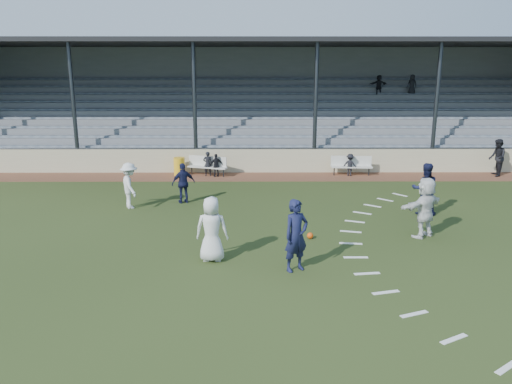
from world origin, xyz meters
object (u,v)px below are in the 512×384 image
Objects in this scene: trash_bin at (179,166)px; player_navy_lead at (296,236)px; bench_left at (208,164)px; football at (310,236)px; official at (497,158)px; bench_right at (351,164)px; player_white_lead at (212,229)px.

trash_bin is 0.45× the size of player_navy_lead.
trash_bin is (-1.40, 0.05, -0.12)m from bench_left.
bench_left is 12.18m from player_navy_lead.
official is (10.12, 8.99, 0.83)m from football.
player_navy_lead is (-3.71, -11.72, 0.40)m from bench_right.
player_navy_lead reaches higher than player_white_lead.
player_navy_lead is (3.40, -11.69, 0.40)m from bench_left.
bench_right is at bearing 41.88° from player_navy_lead.
bench_right is at bearing -0.12° from trash_bin.
trash_bin reaches higher than football.
player_white_lead is at bearing -115.16° from bench_right.
official is at bearing 41.64° from football.
bench_left is 2.29× the size of trash_bin.
bench_left is 7.11m from bench_right.
player_white_lead is 2.40m from player_navy_lead.
player_white_lead is at bearing -77.18° from trash_bin.
player_navy_lead is at bearing -105.03° from football.
bench_left is at bearing 75.68° from player_navy_lead.
football is at bearing -59.43° from trash_bin.
trash_bin is at bearing 81.71° from player_navy_lead.
football is (5.47, -9.26, -0.36)m from trash_bin.
player_navy_lead is 1.07× the size of official.
player_white_lead is at bearing -38.60° from official.
trash_bin is 15.59m from official.
football is at bearing -146.15° from player_white_lead.
player_navy_lead reaches higher than bench_left.
football is at bearing 44.43° from player_navy_lead.
official is (13.08, 10.77, 0.01)m from player_white_lead.
bench_left is 1.00× the size of bench_right.
player_navy_lead is at bearing 165.83° from player_white_lead.
player_navy_lead is at bearing -55.26° from bench_left.
official is at bearing -0.96° from trash_bin.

